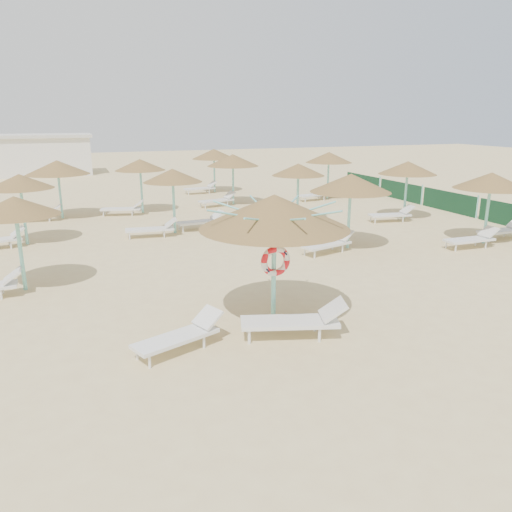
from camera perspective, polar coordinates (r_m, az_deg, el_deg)
name	(u,v)px	position (r m, az deg, el deg)	size (l,w,h in m)	color
ground	(266,325)	(11.76, 1.20, -7.86)	(120.00, 120.00, 0.00)	#D9C384
main_palapa	(274,212)	(11.12, 2.10, 5.03)	(3.39, 3.39, 3.04)	#7BD6CD
lounger_main_a	(181,335)	(10.55, -8.54, -8.91)	(2.04, 1.26, 0.71)	silver
lounger_main_b	(297,320)	(11.03, 4.66, -7.32)	(2.39, 1.33, 0.83)	silver
palapa_field	(241,170)	(23.06, -1.75, 9.78)	(20.63, 19.18, 2.72)	#7BD6CD
service_hut	(38,155)	(45.13, -23.60, 10.58)	(8.40, 4.40, 3.25)	silver
windbreak_fence	(449,202)	(27.22, 21.23, 5.80)	(0.08, 19.84, 1.10)	#164422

